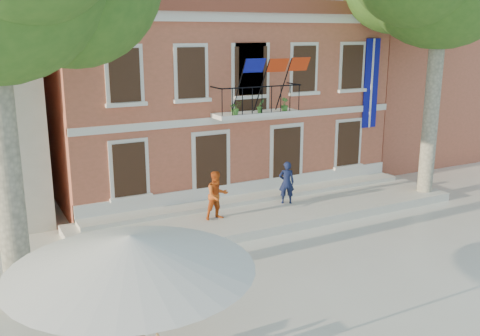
% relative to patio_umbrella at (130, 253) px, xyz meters
% --- Properties ---
extents(ground, '(90.00, 90.00, 0.00)m').
position_rel_patio_umbrella_xyz_m(ground, '(5.16, 2.87, -2.78)').
color(ground, beige).
rests_on(ground, ground).
extents(main_building, '(13.50, 9.59, 7.50)m').
position_rel_patio_umbrella_xyz_m(main_building, '(7.16, 12.86, 1.00)').
color(main_building, '#C56147').
rests_on(main_building, ground).
extents(neighbor_east, '(9.40, 9.40, 6.40)m').
position_rel_patio_umbrella_xyz_m(neighbor_east, '(19.16, 13.87, 0.44)').
color(neighbor_east, '#C56147').
rests_on(neighbor_east, ground).
extents(terrace, '(14.00, 3.40, 0.30)m').
position_rel_patio_umbrella_xyz_m(terrace, '(7.16, 7.27, -2.63)').
color(terrace, silver).
rests_on(terrace, ground).
extents(patio_umbrella, '(4.16, 4.16, 3.09)m').
position_rel_patio_umbrella_xyz_m(patio_umbrella, '(0.00, 0.00, 0.00)').
color(patio_umbrella, black).
rests_on(patio_umbrella, ground).
extents(pedestrian_navy, '(0.67, 0.57, 1.56)m').
position_rel_patio_umbrella_xyz_m(pedestrian_navy, '(7.91, 7.50, -1.70)').
color(pedestrian_navy, '#101738').
rests_on(pedestrian_navy, terrace).
extents(pedestrian_orange, '(0.81, 0.64, 1.63)m').
position_rel_patio_umbrella_xyz_m(pedestrian_orange, '(4.95, 7.12, -1.66)').
color(pedestrian_orange, '#C74F17').
rests_on(pedestrian_orange, terrace).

